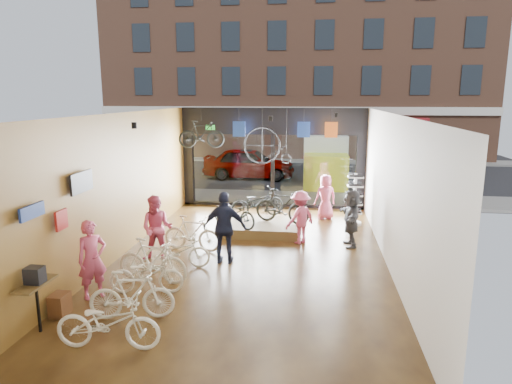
% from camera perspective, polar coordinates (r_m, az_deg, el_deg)
% --- Properties ---
extents(ground_plane, '(7.00, 12.00, 0.04)m').
position_cam_1_polar(ground_plane, '(12.19, -0.62, -8.47)').
color(ground_plane, black).
rests_on(ground_plane, ground).
extents(ceiling, '(7.00, 12.00, 0.04)m').
position_cam_1_polar(ceiling, '(11.44, -0.67, 9.88)').
color(ceiling, black).
rests_on(ceiling, ground).
extents(wall_left, '(0.04, 12.00, 3.80)m').
position_cam_1_polar(wall_left, '(12.64, -16.65, 0.80)').
color(wall_left, olive).
rests_on(wall_left, ground).
extents(wall_right, '(0.04, 12.00, 3.80)m').
position_cam_1_polar(wall_right, '(11.71, 16.67, -0.05)').
color(wall_right, beige).
rests_on(wall_right, ground).
extents(wall_back, '(7.00, 0.04, 3.80)m').
position_cam_1_polar(wall_back, '(6.00, -8.90, -11.01)').
color(wall_back, beige).
rests_on(wall_back, ground).
extents(storefront, '(7.00, 0.26, 3.80)m').
position_cam_1_polar(storefront, '(17.54, 2.12, 4.27)').
color(storefront, black).
rests_on(storefront, ground).
extents(exit_sign, '(0.35, 0.06, 0.18)m').
position_cam_1_polar(exit_sign, '(17.70, -5.73, 8.03)').
color(exit_sign, '#198C26').
rests_on(exit_sign, storefront).
extents(street_road, '(30.00, 18.00, 0.02)m').
position_cam_1_polar(street_road, '(26.70, 3.90, 2.74)').
color(street_road, black).
rests_on(street_road, ground).
extents(sidewalk_near, '(30.00, 2.40, 0.12)m').
position_cam_1_polar(sidewalk_near, '(19.05, 2.41, -0.75)').
color(sidewalk_near, slate).
rests_on(sidewalk_near, ground).
extents(sidewalk_far, '(30.00, 2.00, 0.12)m').
position_cam_1_polar(sidewalk_far, '(30.64, 4.38, 4.04)').
color(sidewalk_far, slate).
rests_on(sidewalk_far, ground).
extents(opposite_building, '(26.00, 5.00, 14.00)m').
position_cam_1_polar(opposite_building, '(32.97, 4.82, 16.68)').
color(opposite_building, brown).
rests_on(opposite_building, ground).
extents(street_car, '(4.72, 1.90, 1.61)m').
position_cam_1_polar(street_car, '(23.81, -0.88, 3.63)').
color(street_car, gray).
rests_on(street_car, street_road).
extents(box_truck, '(2.04, 6.12, 2.41)m').
position_cam_1_polar(box_truck, '(22.52, 8.64, 4.05)').
color(box_truck, silver).
rests_on(box_truck, street_road).
extents(floor_bike_0, '(1.84, 0.74, 0.95)m').
position_cam_1_polar(floor_bike_0, '(8.39, -18.00, -15.28)').
color(floor_bike_0, beige).
rests_on(floor_bike_0, ground_plane).
extents(floor_bike_1, '(1.69, 0.75, 0.98)m').
position_cam_1_polar(floor_bike_1, '(9.26, -15.27, -12.31)').
color(floor_bike_1, beige).
rests_on(floor_bike_1, ground_plane).
extents(floor_bike_2, '(1.67, 0.78, 0.84)m').
position_cam_1_polar(floor_bike_2, '(10.36, -13.54, -9.99)').
color(floor_bike_2, beige).
rests_on(floor_bike_2, ground_plane).
extents(floor_bike_3, '(1.78, 0.73, 1.04)m').
position_cam_1_polar(floor_bike_3, '(10.86, -12.84, -8.35)').
color(floor_bike_3, beige).
rests_on(floor_bike_3, ground_plane).
extents(floor_bike_4, '(1.68, 0.83, 0.85)m').
position_cam_1_polar(floor_bike_4, '(11.64, -9.77, -7.35)').
color(floor_bike_4, beige).
rests_on(floor_bike_4, ground_plane).
extents(floor_bike_5, '(1.71, 0.71, 1.00)m').
position_cam_1_polar(floor_bike_5, '(12.80, -8.01, -5.13)').
color(floor_bike_5, beige).
rests_on(floor_bike_5, ground_plane).
extents(display_platform, '(2.40, 1.80, 0.30)m').
position_cam_1_polar(display_platform, '(14.48, 0.85, -4.45)').
color(display_platform, '#4D3B1A').
rests_on(display_platform, ground_plane).
extents(display_bike_left, '(1.75, 1.43, 0.89)m').
position_cam_1_polar(display_bike_left, '(13.94, -2.78, -2.57)').
color(display_bike_left, black).
rests_on(display_bike_left, display_platform).
extents(display_bike_mid, '(1.86, 1.03, 1.08)m').
position_cam_1_polar(display_bike_mid, '(14.31, 3.29, -1.80)').
color(display_bike_mid, black).
rests_on(display_bike_mid, display_platform).
extents(display_bike_right, '(1.92, 1.45, 0.97)m').
position_cam_1_polar(display_bike_right, '(15.02, 0.17, -1.35)').
color(display_bike_right, black).
rests_on(display_bike_right, display_platform).
extents(customer_0, '(0.72, 0.72, 1.69)m').
position_cam_1_polar(customer_0, '(10.31, -19.79, -7.94)').
color(customer_0, '#CC4C72').
rests_on(customer_0, ground_plane).
extents(customer_1, '(0.87, 0.69, 1.73)m').
position_cam_1_polar(customer_1, '(12.11, -12.27, -4.48)').
color(customer_1, '#CC4C72').
rests_on(customer_1, ground_plane).
extents(customer_2, '(1.11, 0.50, 1.87)m').
position_cam_1_polar(customer_2, '(11.69, -3.92, -4.47)').
color(customer_2, '#161C33').
rests_on(customer_2, ground_plane).
extents(customer_3, '(1.12, 1.11, 1.55)m').
position_cam_1_polar(customer_3, '(13.30, 5.55, -3.18)').
color(customer_3, '#CC4C72').
rests_on(customer_3, ground_plane).
extents(customer_4, '(0.90, 0.74, 1.57)m').
position_cam_1_polar(customer_4, '(16.04, 8.67, -0.62)').
color(customer_4, '#CC4C72').
rests_on(customer_4, ground_plane).
extents(customer_5, '(0.61, 1.57, 1.65)m').
position_cam_1_polar(customer_5, '(13.26, 11.80, -3.20)').
color(customer_5, '#3F3F44').
rests_on(customer_5, ground_plane).
extents(sunglasses_rack, '(0.57, 0.49, 1.74)m').
position_cam_1_polar(sunglasses_rack, '(15.48, 12.23, -0.89)').
color(sunglasses_rack, white).
rests_on(sunglasses_rack, ground_plane).
extents(wall_merch, '(0.40, 2.40, 2.60)m').
position_cam_1_polar(wall_merch, '(9.72, -24.06, -6.67)').
color(wall_merch, navy).
rests_on(wall_merch, wall_left).
extents(penny_farthing, '(1.59, 0.06, 1.27)m').
position_cam_1_polar(penny_farthing, '(15.88, 1.73, 5.66)').
color(penny_farthing, black).
rests_on(penny_farthing, ceiling).
extents(hung_bike, '(1.64, 0.74, 0.95)m').
position_cam_1_polar(hung_bike, '(16.06, -6.84, 7.17)').
color(hung_bike, black).
rests_on(hung_bike, ceiling).
extents(jersey_left, '(0.45, 0.03, 0.55)m').
position_cam_1_polar(jersey_left, '(16.79, -2.14, 7.88)').
color(jersey_left, '#1E3F99').
rests_on(jersey_left, ceiling).
extents(jersey_mid, '(0.45, 0.03, 0.55)m').
position_cam_1_polar(jersey_mid, '(16.56, 5.98, 7.77)').
color(jersey_mid, '#1E3F99').
rests_on(jersey_mid, ceiling).
extents(jersey_right, '(0.45, 0.03, 0.55)m').
position_cam_1_polar(jersey_right, '(16.57, 9.38, 7.68)').
color(jersey_right, '#CC5919').
rests_on(jersey_right, ceiling).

